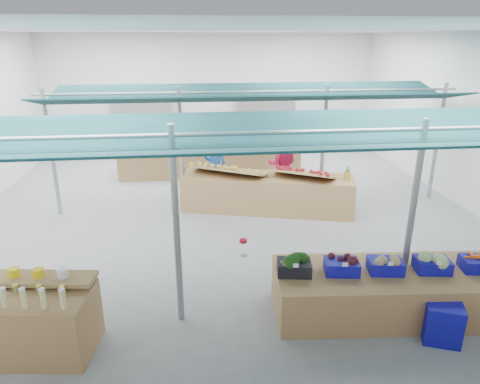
{
  "coord_description": "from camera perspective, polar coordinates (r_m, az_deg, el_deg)",
  "views": [
    {
      "loc": [
        -0.73,
        -9.57,
        4.07
      ],
      "look_at": [
        0.18,
        -1.6,
        1.14
      ],
      "focal_mm": 32.0,
      "sensor_mm": 36.0,
      "label": 1
    }
  ],
  "objects": [
    {
      "name": "crate_stack",
      "position": [
        6.85,
        25.39,
        -15.59
      ],
      "size": [
        0.58,
        0.49,
        0.59
      ],
      "primitive_type": "cube",
      "rotation": [
        0.0,
        0.0,
        -0.36
      ],
      "color": "#0F0E99",
      "rests_on": "floor"
    },
    {
      "name": "pineapple",
      "position": [
        10.26,
        14.13,
        2.44
      ],
      "size": [
        0.14,
        0.14,
        0.39
      ],
      "rotation": [
        0.0,
        0.0,
        -0.52
      ],
      "color": "#8C6019",
      "rests_on": "fruit_counter"
    },
    {
      "name": "crate_beets",
      "position": [
        6.67,
        13.41,
        -9.41
      ],
      "size": [
        0.55,
        0.44,
        0.29
      ],
      "rotation": [
        0.0,
        0.0,
        -0.15
      ],
      "color": "#0F0E99",
      "rests_on": "veg_counter"
    },
    {
      "name": "floor",
      "position": [
        10.42,
        -1.96,
        -2.94
      ],
      "size": [
        13.0,
        13.0,
        0.0
      ],
      "primitive_type": "plane",
      "color": "slate",
      "rests_on": "ground"
    },
    {
      "name": "crate_broccoli",
      "position": [
        6.5,
        7.25,
        -9.52
      ],
      "size": [
        0.55,
        0.44,
        0.35
      ],
      "rotation": [
        0.0,
        0.0,
        -0.15
      ],
      "color": "black",
      "rests_on": "veg_counter"
    },
    {
      "name": "vendor_left",
      "position": [
        11.31,
        -3.32,
        3.37
      ],
      "size": [
        0.69,
        0.54,
        1.66
      ],
      "primitive_type": "imported",
      "rotation": [
        0.0,
        0.0,
        2.88
      ],
      "color": "#18519E",
      "rests_on": "floor"
    },
    {
      "name": "pole_grid",
      "position": [
        8.27,
        4.07,
        4.17
      ],
      "size": [
        10.0,
        4.6,
        3.0
      ],
      "color": "gray",
      "rests_on": "floor"
    },
    {
      "name": "awnings",
      "position": [
        8.06,
        4.24,
        10.8
      ],
      "size": [
        9.5,
        7.08,
        0.3
      ],
      "color": "black",
      "rests_on": "pole_grid"
    },
    {
      "name": "apple_heap_yellow",
      "position": [
        10.36,
        -1.82,
        3.12
      ],
      "size": [
        2.0,
        1.55,
        0.27
      ],
      "rotation": [
        0.0,
        0.0,
        -0.52
      ],
      "color": "#997247",
      "rests_on": "fruit_counter"
    },
    {
      "name": "fruit_counter",
      "position": [
        10.52,
        3.61,
        -0.13
      ],
      "size": [
        4.26,
        2.01,
        0.89
      ],
      "primitive_type": "cube",
      "rotation": [
        0.0,
        0.0,
        -0.26
      ],
      "color": "olive",
      "rests_on": "floor"
    },
    {
      "name": "veg_counter",
      "position": [
        7.18,
        19.96,
        -12.39
      ],
      "size": [
        3.77,
        1.51,
        0.72
      ],
      "primitive_type": "cube",
      "rotation": [
        0.0,
        0.0,
        -0.08
      ],
      "color": "olive",
      "rests_on": "floor"
    },
    {
      "name": "apple_heap_red",
      "position": [
        10.21,
        8.33,
        2.66
      ],
      "size": [
        1.65,
        1.35,
        0.27
      ],
      "rotation": [
        0.0,
        0.0,
        -0.52
      ],
      "color": "#997247",
      "rests_on": "fruit_counter"
    },
    {
      "name": "crate_cabbage",
      "position": [
        7.14,
        24.31,
        -8.45
      ],
      "size": [
        0.55,
        0.44,
        0.35
      ],
      "rotation": [
        0.0,
        0.0,
        -0.15
      ],
      "color": "#0F0E99",
      "rests_on": "veg_counter"
    },
    {
      "name": "pole_ribbon",
      "position": [
        6.64,
        0.43,
        -6.71
      ],
      "size": [
        0.12,
        0.12,
        0.28
      ],
      "color": "#AD0B21",
      "rests_on": "pole_grid"
    },
    {
      "name": "sparrow",
      "position": [
        6.33,
        5.99,
        -9.44
      ],
      "size": [
        0.12,
        0.09,
        0.11
      ],
      "rotation": [
        0.0,
        0.0,
        -0.15
      ],
      "color": "brown",
      "rests_on": "crate_broccoli"
    },
    {
      "name": "back_shelving_left",
      "position": [
        15.97,
        -12.87,
        8.47
      ],
      "size": [
        2.0,
        0.5,
        2.0
      ],
      "primitive_type": "cube",
      "color": "#B23F33",
      "rests_on": "floor"
    },
    {
      "name": "vendor_right",
      "position": [
        11.54,
        5.65,
        3.65
      ],
      "size": [
        0.94,
        0.81,
        1.66
      ],
      "primitive_type": "imported",
      "rotation": [
        0.0,
        0.0,
        2.88
      ],
      "color": "#B2153D",
      "rests_on": "floor"
    },
    {
      "name": "bottle_shelf",
      "position": [
        6.72,
        -27.42,
        -14.81
      ],
      "size": [
        2.11,
        1.42,
        1.17
      ],
      "rotation": [
        0.0,
        0.0,
        -0.14
      ],
      "color": "olive",
      "rests_on": "floor"
    },
    {
      "name": "hall",
      "position": [
        11.12,
        -2.74,
        12.68
      ],
      "size": [
        13.0,
        13.0,
        13.0
      ],
      "color": "silver",
      "rests_on": "ground"
    },
    {
      "name": "crate_carrots",
      "position": [
        7.5,
        29.22,
        -8.31
      ],
      "size": [
        0.55,
        0.44,
        0.29
      ],
      "rotation": [
        0.0,
        0.0,
        -0.15
      ],
      "color": "#0F0E99",
      "rests_on": "veg_counter"
    },
    {
      "name": "back_shelving_right",
      "position": [
        16.1,
        3.44,
        9.03
      ],
      "size": [
        2.0,
        0.5,
        2.0
      ],
      "primitive_type": "cube",
      "color": "#B23F33",
      "rests_on": "floor"
    },
    {
      "name": "far_counter",
      "position": [
        13.35,
        -4.0,
        4.47
      ],
      "size": [
        5.5,
        1.14,
        0.99
      ],
      "primitive_type": "cube",
      "rotation": [
        0.0,
        0.0,
        -0.01
      ],
      "color": "olive",
      "rests_on": "floor"
    },
    {
      "name": "crate_celeriac",
      "position": [
        6.86,
        18.85,
        -8.98
      ],
      "size": [
        0.55,
        0.44,
        0.31
      ],
      "rotation": [
        0.0,
        0.0,
        -0.15
      ],
      "color": "#0F0E99",
      "rests_on": "veg_counter"
    }
  ]
}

